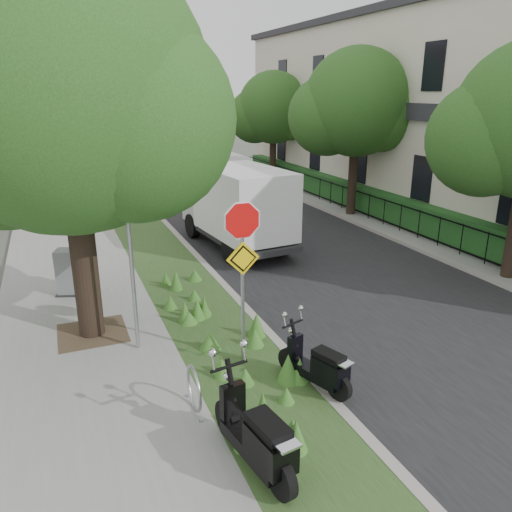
{
  "coord_description": "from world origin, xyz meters",
  "views": [
    {
      "loc": [
        -4.4,
        -7.37,
        5.05
      ],
      "look_at": [
        -0.14,
        3.01,
        1.3
      ],
      "focal_mm": 35.0,
      "sensor_mm": 36.0,
      "label": 1
    }
  ],
  "objects_px": {
    "sign_assembly": "(242,250)",
    "box_truck": "(237,203)",
    "scooter_near": "(261,445)",
    "scooter_far": "(321,370)",
    "utility_cabinet": "(73,272)"
  },
  "relations": [
    {
      "from": "scooter_far",
      "to": "box_truck",
      "type": "distance_m",
      "value": 8.82
    },
    {
      "from": "sign_assembly",
      "to": "scooter_far",
      "type": "relative_size",
      "value": 2.04
    },
    {
      "from": "scooter_near",
      "to": "utility_cabinet",
      "type": "distance_m",
      "value": 7.85
    },
    {
      "from": "sign_assembly",
      "to": "box_truck",
      "type": "relative_size",
      "value": 0.61
    },
    {
      "from": "sign_assembly",
      "to": "scooter_near",
      "type": "distance_m",
      "value": 3.5
    },
    {
      "from": "box_truck",
      "to": "utility_cabinet",
      "type": "xyz_separation_m",
      "value": [
        -5.3,
        -2.42,
        -0.84
      ]
    },
    {
      "from": "sign_assembly",
      "to": "box_truck",
      "type": "xyz_separation_m",
      "value": [
        2.51,
        7.12,
        -0.82
      ]
    },
    {
      "from": "scooter_near",
      "to": "utility_cabinet",
      "type": "height_order",
      "value": "utility_cabinet"
    },
    {
      "from": "scooter_near",
      "to": "box_truck",
      "type": "relative_size",
      "value": 0.37
    },
    {
      "from": "sign_assembly",
      "to": "scooter_far",
      "type": "xyz_separation_m",
      "value": [
        0.86,
        -1.48,
        -1.83
      ]
    },
    {
      "from": "scooter_far",
      "to": "box_truck",
      "type": "relative_size",
      "value": 0.3
    },
    {
      "from": "box_truck",
      "to": "utility_cabinet",
      "type": "distance_m",
      "value": 5.89
    },
    {
      "from": "sign_assembly",
      "to": "box_truck",
      "type": "bearing_deg",
      "value": 70.56
    },
    {
      "from": "utility_cabinet",
      "to": "sign_assembly",
      "type": "bearing_deg",
      "value": -59.3
    },
    {
      "from": "scooter_near",
      "to": "scooter_far",
      "type": "xyz_separation_m",
      "value": [
        1.72,
        1.43,
        -0.08
      ]
    }
  ]
}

